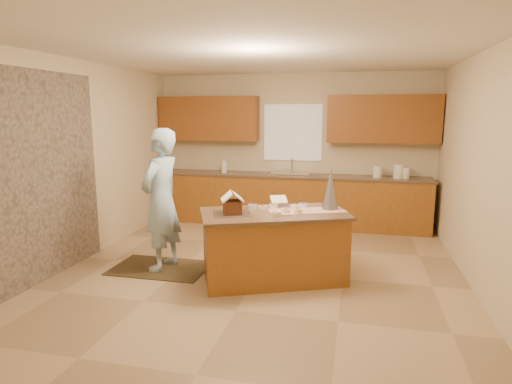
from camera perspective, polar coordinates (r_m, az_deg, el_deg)
floor at (r=5.63m, az=0.54°, el=-10.48°), size 5.50×5.50×0.00m
ceiling at (r=5.30m, az=0.59°, el=17.93°), size 5.50×5.50×0.00m
wall_back at (r=7.99m, az=4.88°, el=5.65°), size 5.50×5.50×0.00m
wall_front at (r=2.72m, az=-12.17°, el=-3.70°), size 5.50×5.50×0.00m
wall_left at (r=6.33m, az=-22.17°, el=3.69°), size 5.50×5.50×0.00m
wall_right at (r=5.35m, az=27.73°, el=2.18°), size 5.50×5.50×0.00m
stone_accent at (r=5.70m, az=-26.55°, el=1.69°), size 0.00×2.50×2.50m
window_curtain at (r=7.94m, az=4.88°, el=7.79°), size 1.05×0.03×1.00m
back_counter_base at (r=7.82m, az=4.46°, el=-1.18°), size 4.80×0.60×0.88m
back_counter_top at (r=7.75m, az=4.51°, el=2.15°), size 4.85×0.63×0.04m
upper_cabinet_left at (r=8.16m, az=-6.24°, el=9.59°), size 1.85×0.35×0.80m
upper_cabinet_right at (r=7.71m, az=16.36°, el=9.19°), size 1.85×0.35×0.80m
sink at (r=7.75m, az=4.51°, el=2.08°), size 0.70×0.45×0.12m
faucet at (r=7.90m, az=4.72°, el=3.48°), size 0.03×0.03×0.28m
island_base at (r=5.27m, az=2.33°, el=-7.32°), size 1.83×1.40×0.80m
island_top at (r=5.16m, az=2.37°, el=-2.87°), size 1.93×1.49×0.04m
table_runner at (r=5.25m, az=6.75°, el=-2.46°), size 0.97×0.66×0.01m
baking_tray at (r=5.03m, az=-3.13°, el=-2.88°), size 0.51×0.45×0.02m
cookbook at (r=5.50m, az=3.01°, el=-0.98°), size 0.25×0.22×0.09m
tinsel_tree at (r=5.34m, az=9.77°, el=0.39°), size 0.26×0.26×0.50m
rug at (r=5.88m, az=-12.46°, el=-9.72°), size 1.23×0.80×0.01m
boy at (r=5.62m, az=-12.36°, el=-1.02°), size 0.54×0.72×1.81m
canister_a at (r=7.65m, az=15.70°, el=2.60°), size 0.14×0.14×0.20m
canister_b at (r=7.67m, az=18.26°, el=2.62°), size 0.16×0.16×0.23m
canister_c at (r=7.69m, az=19.14°, el=2.38°), size 0.13×0.13×0.18m
paper_towel at (r=8.00m, az=-4.22°, el=3.35°), size 0.10×0.10×0.22m
gingerbread_house at (r=5.00m, az=-3.14°, el=-1.69°), size 0.33×0.33×0.26m
candy_bowls at (r=5.24m, az=3.28°, el=-2.18°), size 0.70×0.62×0.05m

